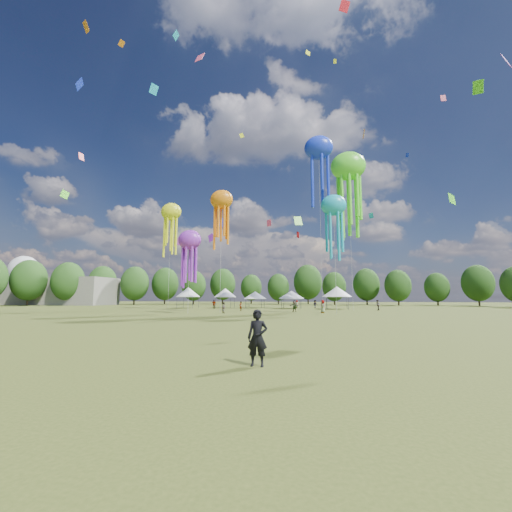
# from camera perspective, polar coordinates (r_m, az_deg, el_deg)

# --- Properties ---
(ground) EXTENTS (300.00, 300.00, 0.00)m
(ground) POSITION_cam_1_polar(r_m,az_deg,el_deg) (16.50, -22.88, -14.72)
(ground) COLOR #384416
(ground) RESTS_ON ground
(observer_main) EXTENTS (0.69, 0.46, 1.90)m
(observer_main) POSITION_cam_1_polar(r_m,az_deg,el_deg) (11.44, 0.27, -14.07)
(observer_main) COLOR black
(observer_main) RESTS_ON ground
(spectator_near) EXTENTS (0.95, 0.94, 1.55)m
(spectator_near) POSITION_cam_1_polar(r_m,az_deg,el_deg) (48.15, -5.66, -9.00)
(spectator_near) COLOR gray
(spectator_near) RESTS_ON ground
(spectators_far) EXTENTS (31.80, 24.72, 1.88)m
(spectators_far) POSITION_cam_1_polar(r_m,az_deg,el_deg) (60.27, 8.06, -8.49)
(spectators_far) COLOR gray
(spectators_far) RESTS_ON ground
(festival_tents) EXTENTS (35.79, 10.58, 4.37)m
(festival_tents) POSITION_cam_1_polar(r_m,az_deg,el_deg) (68.32, 1.09, -6.51)
(festival_tents) COLOR #47474C
(festival_tents) RESTS_ON ground
(show_kites) EXTENTS (38.77, 17.62, 29.85)m
(show_kites) POSITION_cam_1_polar(r_m,az_deg,el_deg) (57.23, 7.09, 10.91)
(show_kites) COLOR orange
(show_kites) RESTS_ON ground
(small_kites) EXTENTS (64.55, 66.55, 45.31)m
(small_kites) POSITION_cam_1_polar(r_m,az_deg,el_deg) (62.02, 3.05, 17.89)
(small_kites) COLOR orange
(small_kites) RESTS_ON ground
(treeline) EXTENTS (201.57, 95.24, 13.43)m
(treeline) POSITION_cam_1_polar(r_m,az_deg,el_deg) (77.34, 1.50, -4.06)
(treeline) COLOR #38281C
(treeline) RESTS_ON ground
(hangar) EXTENTS (40.00, 12.00, 8.00)m
(hangar) POSITION_cam_1_polar(r_m,az_deg,el_deg) (117.88, -32.47, -5.26)
(hangar) COLOR gray
(hangar) RESTS_ON ground
(radome) EXTENTS (9.00, 9.00, 16.00)m
(radome) POSITION_cam_1_polar(r_m,az_deg,el_deg) (133.65, -35.52, -2.57)
(radome) COLOR white
(radome) RESTS_ON ground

